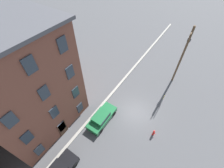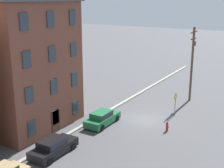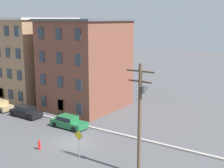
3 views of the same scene
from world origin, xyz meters
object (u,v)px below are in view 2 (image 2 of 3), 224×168
Objects in this scene: car_black at (53,146)px; car_green at (102,118)px; fire_hydrant at (167,126)px; utility_pole at (192,60)px; caution_sign at (175,100)px.

car_black is 7.44m from car_green.
car_green is 6.56m from fire_hydrant.
utility_pole is 9.56× the size of fire_hydrant.
utility_pole is (12.34, -5.26, 4.41)m from car_green.
car_black is 1.65× the size of caution_sign.
car_black is 20.93m from utility_pole.
utility_pole is at bearing 2.33° from caution_sign.
caution_sign is 2.77× the size of fire_hydrant.
car_green is (7.44, -0.02, 0.00)m from car_black.
car_green reaches higher than fire_hydrant.
car_black is at bearing 165.06° from utility_pole.
utility_pole is (19.77, -5.27, 4.41)m from car_black.
car_black is 1.00× the size of car_green.
fire_hydrant is at bearing -174.36° from utility_pole.
caution_sign is at bearing -22.06° from car_black.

